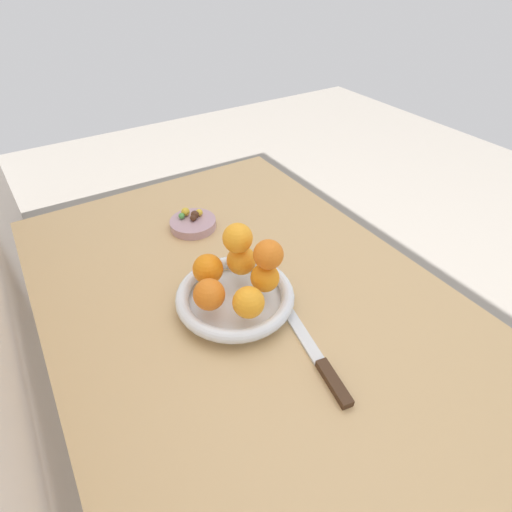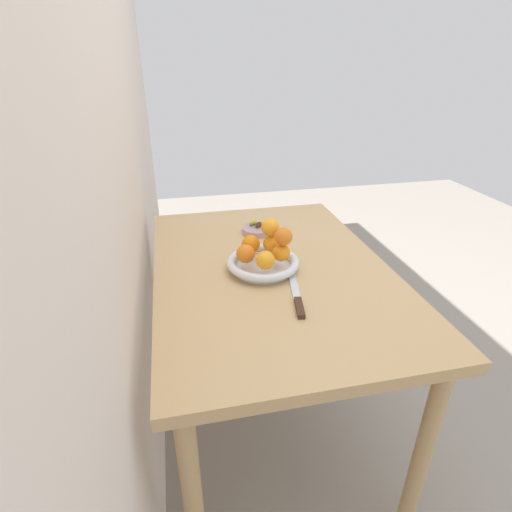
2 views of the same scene
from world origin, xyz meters
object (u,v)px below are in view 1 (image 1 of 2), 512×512
orange_1 (209,294)px  knife (316,355)px  candy_ball_2 (193,218)px  orange_6 (268,255)px  orange_3 (265,278)px  orange_0 (208,269)px  candy_ball_1 (182,216)px  orange_2 (249,302)px  candy_ball_4 (199,212)px  candy_ball_0 (195,215)px  orange_4 (241,260)px  orange_5 (237,238)px  candy_dish (193,224)px  dining_table (247,324)px  fruit_bowl (235,298)px  candy_ball_3 (185,212)px

orange_1 → knife: orange_1 is taller
candy_ball_2 → orange_6: bearing=-178.0°
orange_3 → knife: bearing=-178.4°
orange_0 → candy_ball_1: (0.26, -0.05, -0.04)m
orange_0 → orange_3: orange_0 is taller
orange_1 → orange_3: (-0.01, -0.11, -0.00)m
orange_2 → candy_ball_4: bearing=-11.8°
orange_0 → orange_2: (-0.12, -0.02, -0.00)m
candy_ball_1 → orange_1: bearing=165.5°
orange_0 → candy_ball_2: (0.24, -0.08, -0.04)m
candy_ball_1 → candy_ball_2: bearing=-139.3°
orange_0 → knife: orange_0 is taller
orange_0 → candy_ball_0: (0.25, -0.08, -0.04)m
orange_4 → orange_5: bearing=101.7°
candy_dish → orange_4: bearing=178.7°
candy_ball_0 → candy_ball_4: 0.02m
orange_4 → candy_ball_0: orange_4 is taller
dining_table → orange_0: orange_0 is taller
orange_2 → orange_6: size_ratio=1.03×
fruit_bowl → orange_0: size_ratio=3.87×
orange_4 → candy_ball_4: (0.26, -0.03, -0.04)m
candy_ball_0 → candy_dish: bearing=119.8°
orange_6 → orange_1: bearing=81.8°
candy_dish → orange_3: (-0.32, -0.01, 0.06)m
orange_1 → candy_ball_0: size_ratio=2.88×
dining_table → candy_ball_2: 0.30m
candy_ball_1 → candy_ball_2: size_ratio=0.97×
orange_6 → orange_4: bearing=14.0°
candy_ball_2 → orange_4: bearing=178.6°
fruit_bowl → candy_ball_4: bearing=-12.8°
fruit_bowl → knife: 0.19m
orange_5 → candy_ball_2: 0.27m
dining_table → orange_3: (-0.04, -0.02, 0.16)m
orange_1 → candy_ball_3: orange_1 is taller
orange_2 → candy_dish: bearing=-8.5°
orange_2 → orange_1: bearing=42.8°
orange_5 → dining_table: bearing=-177.8°
orange_3 → candy_ball_1: 0.34m
orange_4 → candy_ball_2: bearing=-1.4°
candy_dish → knife: size_ratio=0.44×
dining_table → candy_dish: 0.30m
orange_0 → orange_3: 0.11m
orange_0 → candy_ball_3: orange_0 is taller
candy_dish → knife: 0.48m
orange_5 → candy_ball_2: size_ratio=3.60×
orange_2 → candy_ball_4: (0.37, -0.08, -0.04)m
candy_ball_1 → candy_ball_3: size_ratio=0.73×
orange_1 → candy_ball_4: 0.34m
orange_3 → orange_4: orange_4 is taller
fruit_bowl → dining_table: bearing=-67.4°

